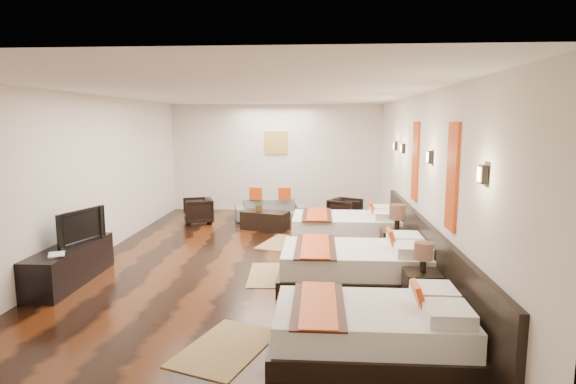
# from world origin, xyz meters

# --- Properties ---
(floor) EXTENTS (5.50, 9.50, 0.01)m
(floor) POSITION_xyz_m (0.00, 0.00, 0.00)
(floor) COLOR black
(floor) RESTS_ON ground
(ceiling) EXTENTS (5.50, 9.50, 0.01)m
(ceiling) POSITION_xyz_m (0.00, 0.00, 2.80)
(ceiling) COLOR white
(ceiling) RESTS_ON floor
(back_wall) EXTENTS (5.50, 0.01, 2.80)m
(back_wall) POSITION_xyz_m (0.00, 4.75, 1.40)
(back_wall) COLOR silver
(back_wall) RESTS_ON floor
(left_wall) EXTENTS (0.01, 9.50, 2.80)m
(left_wall) POSITION_xyz_m (-2.75, 0.00, 1.40)
(left_wall) COLOR silver
(left_wall) RESTS_ON floor
(right_wall) EXTENTS (0.01, 9.50, 2.80)m
(right_wall) POSITION_xyz_m (2.75, 0.00, 1.40)
(right_wall) COLOR silver
(right_wall) RESTS_ON floor
(headboard_panel) EXTENTS (0.08, 6.60, 0.90)m
(headboard_panel) POSITION_xyz_m (2.71, -0.80, 0.45)
(headboard_panel) COLOR black
(headboard_panel) RESTS_ON floor
(bed_near) EXTENTS (2.01, 1.26, 0.77)m
(bed_near) POSITION_xyz_m (1.70, -3.04, 0.26)
(bed_near) COLOR black
(bed_near) RESTS_ON floor
(bed_mid) EXTENTS (2.20, 1.38, 0.84)m
(bed_mid) POSITION_xyz_m (1.70, -0.96, 0.29)
(bed_mid) COLOR black
(bed_mid) RESTS_ON floor
(bed_far) EXTENTS (2.15, 1.35, 0.82)m
(bed_far) POSITION_xyz_m (1.70, 1.48, 0.28)
(bed_far) COLOR black
(bed_far) RESTS_ON floor
(nightstand_a) EXTENTS (0.44, 0.44, 0.87)m
(nightstand_a) POSITION_xyz_m (2.44, -1.83, 0.30)
(nightstand_a) COLOR black
(nightstand_a) RESTS_ON floor
(nightstand_b) EXTENTS (0.50, 0.50, 0.99)m
(nightstand_b) POSITION_xyz_m (2.44, 0.19, 0.35)
(nightstand_b) COLOR black
(nightstand_b) RESTS_ON floor
(jute_mat_near) EXTENTS (1.11, 1.38, 0.01)m
(jute_mat_near) POSITION_xyz_m (0.18, -3.02, 0.01)
(jute_mat_near) COLOR #95794B
(jute_mat_near) RESTS_ON floor
(jute_mat_mid) EXTENTS (0.81, 1.24, 0.01)m
(jute_mat_mid) POSITION_xyz_m (0.45, -0.63, 0.01)
(jute_mat_mid) COLOR #95794B
(jute_mat_mid) RESTS_ON floor
(jute_mat_far) EXTENTS (1.08, 1.37, 0.01)m
(jute_mat_far) POSITION_xyz_m (0.46, 1.33, 0.01)
(jute_mat_far) COLOR #95794B
(jute_mat_far) RESTS_ON floor
(tv_console) EXTENTS (0.50, 1.80, 0.55)m
(tv_console) POSITION_xyz_m (-2.50, -1.15, 0.28)
(tv_console) COLOR black
(tv_console) RESTS_ON floor
(tv) EXTENTS (0.38, 0.89, 0.52)m
(tv) POSITION_xyz_m (-2.45, -0.98, 0.81)
(tv) COLOR black
(tv) RESTS_ON tv_console
(book) EXTENTS (0.31, 0.34, 0.03)m
(book) POSITION_xyz_m (-2.50, -1.69, 0.56)
(book) COLOR black
(book) RESTS_ON tv_console
(figurine) EXTENTS (0.42, 0.42, 0.38)m
(figurine) POSITION_xyz_m (-2.50, -0.43, 0.74)
(figurine) COLOR brown
(figurine) RESTS_ON tv_console
(sofa) EXTENTS (1.76, 0.99, 0.49)m
(sofa) POSITION_xyz_m (-0.03, 3.54, 0.24)
(sofa) COLOR slate
(sofa) RESTS_ON floor
(armchair_left) EXTENTS (0.83, 0.82, 0.59)m
(armchair_left) POSITION_xyz_m (-1.66, 2.98, 0.30)
(armchair_left) COLOR black
(armchair_left) RESTS_ON floor
(armchair_right) EXTENTS (0.88, 0.88, 0.59)m
(armchair_right) POSITION_xyz_m (1.75, 3.17, 0.30)
(armchair_right) COLOR black
(armchair_right) RESTS_ON floor
(coffee_table) EXTENTS (1.11, 0.78, 0.40)m
(coffee_table) POSITION_xyz_m (-0.03, 2.49, 0.20)
(coffee_table) COLOR black
(coffee_table) RESTS_ON floor
(table_plant) EXTENTS (0.31, 0.29, 0.28)m
(table_plant) POSITION_xyz_m (-0.16, 2.51, 0.54)
(table_plant) COLOR #2A521B
(table_plant) RESTS_ON coffee_table
(orange_panel_a) EXTENTS (0.04, 0.40, 1.30)m
(orange_panel_a) POSITION_xyz_m (2.73, -1.90, 1.70)
(orange_panel_a) COLOR #D86014
(orange_panel_a) RESTS_ON right_wall
(orange_panel_b) EXTENTS (0.04, 0.40, 1.30)m
(orange_panel_b) POSITION_xyz_m (2.73, 0.30, 1.70)
(orange_panel_b) COLOR #D86014
(orange_panel_b) RESTS_ON right_wall
(sconce_near) EXTENTS (0.07, 0.12, 0.18)m
(sconce_near) POSITION_xyz_m (2.70, -3.00, 1.85)
(sconce_near) COLOR black
(sconce_near) RESTS_ON right_wall
(sconce_mid) EXTENTS (0.07, 0.12, 0.18)m
(sconce_mid) POSITION_xyz_m (2.70, -0.80, 1.85)
(sconce_mid) COLOR black
(sconce_mid) RESTS_ON right_wall
(sconce_far) EXTENTS (0.07, 0.12, 0.18)m
(sconce_far) POSITION_xyz_m (2.70, 1.40, 1.85)
(sconce_far) COLOR black
(sconce_far) RESTS_ON right_wall
(sconce_lounge) EXTENTS (0.07, 0.12, 0.18)m
(sconce_lounge) POSITION_xyz_m (2.70, 2.30, 1.85)
(sconce_lounge) COLOR black
(sconce_lounge) RESTS_ON right_wall
(gold_artwork) EXTENTS (0.60, 0.04, 0.60)m
(gold_artwork) POSITION_xyz_m (0.00, 4.73, 1.80)
(gold_artwork) COLOR #AD873F
(gold_artwork) RESTS_ON back_wall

